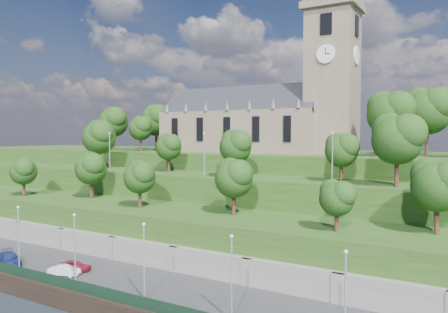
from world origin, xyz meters
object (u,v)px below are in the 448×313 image
Objects in this scene: car_right at (10,258)px; car_middle at (64,270)px; car_left at (75,266)px; church at (264,113)px.

car_middle is at bearing -65.31° from car_right.
church is at bearing -30.72° from car_left.
car_right is (-15.43, -43.02, -19.77)m from church.
car_right reaches higher than car_middle.
church reaches higher than car_left.
car_left is 0.75× the size of car_right.
car_middle is (-5.77, -42.53, -19.90)m from church.
church reaches higher than car_middle.
car_right is at bearing 81.21° from car_left.
car_left is 1.03× the size of car_middle.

